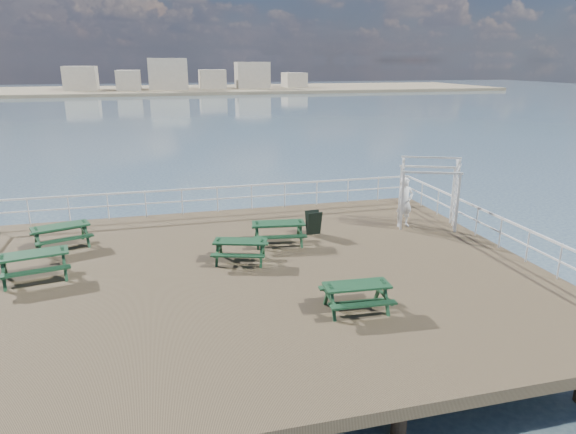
# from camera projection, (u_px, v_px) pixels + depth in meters

# --- Properties ---
(ground) EXTENTS (18.00, 14.00, 0.30)m
(ground) POSITION_uv_depth(u_px,v_px,m) (246.00, 277.00, 15.64)
(ground) COLOR brown
(ground) RESTS_ON ground
(sea_backdrop) EXTENTS (300.00, 300.00, 9.20)m
(sea_backdrop) POSITION_uv_depth(u_px,v_px,m) (207.00, 86.00, 142.87)
(sea_backdrop) COLOR #3E5369
(sea_backdrop) RESTS_ON ground
(railing) EXTENTS (17.77, 13.76, 1.10)m
(railing) POSITION_uv_depth(u_px,v_px,m) (230.00, 221.00, 17.70)
(railing) COLOR silver
(railing) RESTS_ON ground
(picnic_table_a) EXTENTS (2.21, 1.98, 0.89)m
(picnic_table_a) POSITION_uv_depth(u_px,v_px,m) (61.00, 231.00, 17.58)
(picnic_table_a) COLOR #12311A
(picnic_table_a) RESTS_ON ground
(picnic_table_b) EXTENTS (2.01, 1.80, 0.82)m
(picnic_table_b) POSITION_uv_depth(u_px,v_px,m) (240.00, 246.00, 16.32)
(picnic_table_b) COLOR #12311A
(picnic_table_b) RESTS_ON ground
(picnic_table_c) EXTENTS (1.99, 1.68, 0.88)m
(picnic_table_c) POSITION_uv_depth(u_px,v_px,m) (278.00, 228.00, 17.93)
(picnic_table_c) COLOR #12311A
(picnic_table_c) RESTS_ON ground
(picnic_table_d) EXTENTS (2.17, 1.88, 0.93)m
(picnic_table_d) POSITION_uv_depth(u_px,v_px,m) (34.00, 260.00, 14.98)
(picnic_table_d) COLOR #12311A
(picnic_table_d) RESTS_ON ground
(picnic_table_e) EXTENTS (1.77, 1.46, 0.82)m
(picnic_table_e) POSITION_uv_depth(u_px,v_px,m) (357.00, 291.00, 13.13)
(picnic_table_e) COLOR #12311A
(picnic_table_e) RESTS_ON ground
(trellis_arbor) EXTENTS (2.48, 1.93, 2.74)m
(trellis_arbor) POSITION_uv_depth(u_px,v_px,m) (428.00, 196.00, 19.63)
(trellis_arbor) COLOR silver
(trellis_arbor) RESTS_ON ground
(sandwich_board) EXTENTS (0.58, 0.46, 0.90)m
(sandwich_board) POSITION_uv_depth(u_px,v_px,m) (314.00, 223.00, 18.93)
(sandwich_board) COLOR black
(sandwich_board) RESTS_ON ground
(person) EXTENTS (0.77, 0.57, 1.94)m
(person) POSITION_uv_depth(u_px,v_px,m) (405.00, 202.00, 19.71)
(person) COLOR white
(person) RESTS_ON ground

